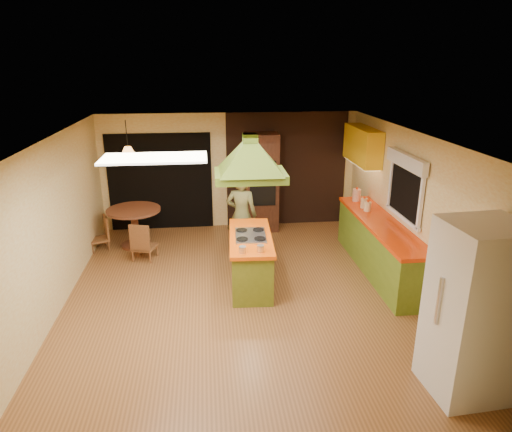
{
  "coord_description": "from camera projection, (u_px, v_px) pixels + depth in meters",
  "views": [
    {
      "loc": [
        -0.52,
        -6.45,
        3.56
      ],
      "look_at": [
        0.26,
        0.49,
        1.15
      ],
      "focal_mm": 32.0,
      "sensor_mm": 36.0,
      "label": 1
    }
  ],
  "objects": [
    {
      "name": "ground",
      "position": [
        243.0,
        294.0,
        7.28
      ],
      "size": [
        6.5,
        6.5,
        0.0
      ],
      "primitive_type": "plane",
      "color": "#905B2F",
      "rests_on": "ground"
    },
    {
      "name": "room_walls",
      "position": [
        242.0,
        221.0,
        6.87
      ],
      "size": [
        5.5,
        6.5,
        6.5
      ],
      "color": "beige",
      "rests_on": "ground"
    },
    {
      "name": "ceiling_plane",
      "position": [
        241.0,
        138.0,
        6.46
      ],
      "size": [
        6.5,
        6.5,
        0.0
      ],
      "primitive_type": "plane",
      "rotation": [
        3.14,
        0.0,
        0.0
      ],
      "color": "silver",
      "rests_on": "room_walls"
    },
    {
      "name": "brick_panel",
      "position": [
        287.0,
        170.0,
        10.03
      ],
      "size": [
        2.64,
        0.03,
        2.5
      ],
      "primitive_type": "cube",
      "color": "#381E14",
      "rests_on": "ground"
    },
    {
      "name": "nook_opening",
      "position": [
        160.0,
        182.0,
        9.81
      ],
      "size": [
        2.2,
        0.03,
        2.1
      ],
      "primitive_type": "cube",
      "color": "black",
      "rests_on": "ground"
    },
    {
      "name": "right_counter",
      "position": [
        380.0,
        247.0,
        7.95
      ],
      "size": [
        0.62,
        3.05,
        0.92
      ],
      "color": "olive",
      "rests_on": "ground"
    },
    {
      "name": "upper_cabinets",
      "position": [
        362.0,
        145.0,
        8.98
      ],
      "size": [
        0.34,
        1.4,
        0.7
      ],
      "primitive_type": "cube",
      "color": "yellow",
      "rests_on": "room_walls"
    },
    {
      "name": "window_right",
      "position": [
        406.0,
        176.0,
        7.36
      ],
      "size": [
        0.12,
        1.35,
        1.06
      ],
      "color": "black",
      "rests_on": "room_walls"
    },
    {
      "name": "fluor_panel",
      "position": [
        154.0,
        158.0,
        5.22
      ],
      "size": [
        1.2,
        0.6,
        0.03
      ],
      "primitive_type": "cube",
      "color": "white",
      "rests_on": "ceiling_plane"
    },
    {
      "name": "kitchen_island",
      "position": [
        251.0,
        259.0,
        7.52
      ],
      "size": [
        0.77,
        1.72,
        0.87
      ],
      "rotation": [
        0.0,
        0.0,
        -0.06
      ],
      "color": "olive",
      "rests_on": "ground"
    },
    {
      "name": "range_hood",
      "position": [
        250.0,
        150.0,
        6.93
      ],
      "size": [
        1.11,
        0.81,
        0.8
      ],
      "rotation": [
        0.0,
        0.0,
        -0.01
      ],
      "color": "#4F691A",
      "rests_on": "ceiling_plane"
    },
    {
      "name": "man",
      "position": [
        242.0,
        215.0,
        8.52
      ],
      "size": [
        0.67,
        0.53,
        1.6
      ],
      "primitive_type": "imported",
      "rotation": [
        0.0,
        0.0,
        2.85
      ],
      "color": "brown",
      "rests_on": "ground"
    },
    {
      "name": "refrigerator",
      "position": [
        475.0,
        311.0,
        4.89
      ],
      "size": [
        0.87,
        0.83,
        2.0
      ],
      "primitive_type": "cube",
      "rotation": [
        0.0,
        0.0,
        0.07
      ],
      "color": "white",
      "rests_on": "ground"
    },
    {
      "name": "wall_oven",
      "position": [
        261.0,
        182.0,
        9.77
      ],
      "size": [
        0.71,
        0.61,
        2.11
      ],
      "rotation": [
        0.0,
        0.0,
        0.02
      ],
      "color": "#4B2618",
      "rests_on": "ground"
    },
    {
      "name": "dining_table",
      "position": [
        134.0,
        220.0,
        9.0
      ],
      "size": [
        1.05,
        1.05,
        0.78
      ],
      "rotation": [
        0.0,
        0.0,
        -0.4
      ],
      "color": "brown",
      "rests_on": "ground"
    },
    {
      "name": "chair_left",
      "position": [
        98.0,
        233.0,
        8.9
      ],
      "size": [
        0.48,
        0.48,
        0.67
      ],
      "primitive_type": null,
      "rotation": [
        0.0,
        0.0,
        -1.18
      ],
      "color": "brown",
      "rests_on": "ground"
    },
    {
      "name": "chair_near",
      "position": [
        144.0,
        240.0,
        8.47
      ],
      "size": [
        0.5,
        0.5,
        0.73
      ],
      "primitive_type": null,
      "rotation": [
        0.0,
        0.0,
        2.85
      ],
      "color": "brown",
      "rests_on": "ground"
    },
    {
      "name": "pendant_lamp",
      "position": [
        128.0,
        152.0,
        8.55
      ],
      "size": [
        0.42,
        0.42,
        0.21
      ],
      "primitive_type": "cone",
      "rotation": [
        0.0,
        0.0,
        0.35
      ],
      "color": "#FF9E3F",
      "rests_on": "ceiling_plane"
    },
    {
      "name": "canister_large",
      "position": [
        357.0,
        195.0,
        8.92
      ],
      "size": [
        0.17,
        0.17,
        0.23
      ],
      "primitive_type": "cylinder",
      "rotation": [
        0.0,
        0.0,
        -0.05
      ],
      "color": "beige",
      "rests_on": "right_counter"
    },
    {
      "name": "canister_medium",
      "position": [
        364.0,
        203.0,
        8.52
      ],
      "size": [
        0.15,
        0.15,
        0.18
      ],
      "primitive_type": "cylinder",
      "rotation": [
        0.0,
        0.0,
        -0.2
      ],
      "color": "beige",
      "rests_on": "right_counter"
    },
    {
      "name": "canister_small",
      "position": [
        368.0,
        206.0,
        8.33
      ],
      "size": [
        0.14,
        0.14,
        0.17
      ],
      "primitive_type": "cylinder",
      "rotation": [
        0.0,
        0.0,
        0.13
      ],
      "color": "#F6EBC6",
      "rests_on": "right_counter"
    }
  ]
}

